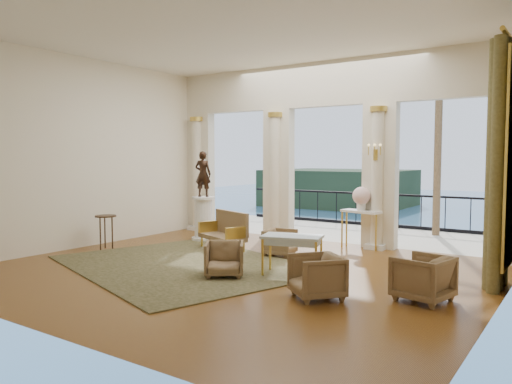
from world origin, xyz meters
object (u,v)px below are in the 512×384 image
Objects in this scene: armchair_b at (317,274)px; armchair_d at (280,241)px; settee at (226,231)px; pedestal at (203,219)px; console_table at (361,217)px; armchair_a at (224,257)px; game_table at (292,240)px; side_table at (106,220)px; statue at (203,174)px; armchair_c at (423,276)px.

armchair_b is 3.30m from armchair_d.
settee is 1.48m from pedestal.
armchair_a is at bearing -90.44° from console_table.
pedestal is at bearing 100.94° from armchair_a.
side_table is (-4.91, -0.18, 0.02)m from game_table.
armchair_c is at bearing 142.08° from statue.
side_table is at bearing -78.64° from armchair_c.
game_table is (1.13, -1.43, 0.34)m from armchair_d.
settee is 1.25× the size of statue.
armchair_d is 0.64× the size of console_table.
armchair_c is (1.37, 0.76, 0.01)m from armchair_b.
side_table is (-3.95, 0.58, 0.33)m from armchair_a.
armchair_c is 3.94m from armchair_d.
armchair_c is at bearing -42.75° from console_table.
game_table reaches higher than armchair_d.
armchair_d is 0.81× the size of side_table.
armchair_a is at bearing -31.51° from settee.
console_table reaches higher than armchair_b.
armchair_a is 2.19m from armchair_d.
side_table is at bearing 166.03° from game_table.
game_table is (0.97, 0.76, 0.31)m from armchair_a.
console_table is at bearing -133.26° from armchair_c.
settee is 1.23× the size of game_table.
armchair_d is 0.44× the size of settee.
side_table is (-2.37, -1.50, 0.24)m from settee.
armchair_b is at bearing -43.35° from armchair_a.
armchair_c is 0.96× the size of side_table.
settee is 1.45× the size of console_table.
settee is at bearing 133.41° from statue.
console_table is at bearing 144.44° from armchair_b.
armchair_b is at bearing 130.12° from statue.
armchair_a is at bearing 173.41° from armchair_d.
statue is at bearing 172.10° from settee.
armchair_a is 0.88× the size of side_table.
armchair_c is 0.52× the size of settee.
side_table reaches higher than armchair_c.
console_table reaches higher than armchair_a.
armchair_a is at bearing -157.98° from game_table.
settee is at bearing -173.07° from armchair_b.
settee reaches higher than armchair_b.
armchair_a is 0.94× the size of armchair_b.
settee is at bearing -95.84° from armchair_c.
game_table is at bearing 134.54° from statue.
armchair_c is 6.67m from pedestal.
pedestal reaches higher than armchair_a.
armchair_d is at bearing 149.75° from statue.
pedestal reaches higher than settee.
console_table is at bearing 58.80° from settee.
armchair_c reaches higher than armchair_d.
side_table is at bearing 46.58° from statue.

